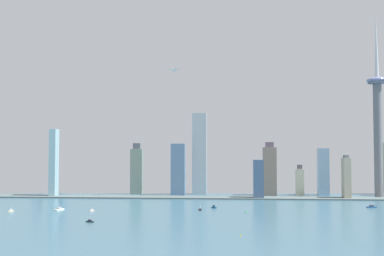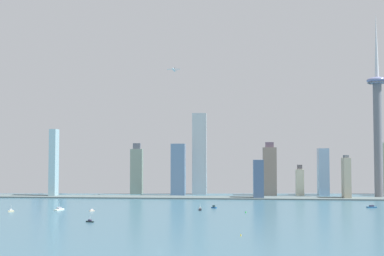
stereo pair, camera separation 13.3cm
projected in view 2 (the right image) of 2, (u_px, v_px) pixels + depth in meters
ground_plane at (160, 250)px, 418.65m from camera, size 6000.00×6000.00×0.00m
waterfront_pier at (199, 197)px, 897.83m from camera, size 922.11×49.67×2.29m
observation_tower at (378, 115)px, 908.91m from camera, size 36.48×36.48×338.75m
skyscraper_0 at (323, 172)px, 962.28m from camera, size 19.73×23.62×89.46m
skyscraper_1 at (37, 170)px, 1039.39m from camera, size 12.42×27.44×93.73m
skyscraper_2 at (258, 179)px, 887.08m from camera, size 18.12×23.24×68.67m
skyscraper_3 at (346, 178)px, 882.07m from camera, size 12.06×24.77×76.88m
skyscraper_4 at (54, 163)px, 929.03m from camera, size 12.38×20.47×124.69m
skyscraper_6 at (137, 170)px, 992.74m from camera, size 23.59×14.84×99.90m
skyscraper_7 at (200, 154)px, 990.04m from camera, size 27.62×24.35×158.69m
skyscraper_8 at (300, 181)px, 956.12m from camera, size 14.49×14.48×58.16m
skyscraper_9 at (270, 170)px, 959.08m from camera, size 24.91×24.61×101.22m
skyscraper_10 at (59, 166)px, 1032.08m from camera, size 27.58×25.07×109.69m
skyscraper_12 at (178, 170)px, 954.02m from camera, size 26.36×24.31×98.16m
boat_0 at (200, 209)px, 709.07m from camera, size 4.56×14.25×9.01m
boat_1 at (90, 221)px, 584.57m from camera, size 10.22×6.04×7.02m
boat_2 at (372, 207)px, 739.14m from camera, size 15.23×8.01×4.06m
boat_3 at (11, 211)px, 686.61m from camera, size 7.43×6.34×9.63m
boat_4 at (92, 210)px, 694.72m from camera, size 6.85×5.80×3.20m
boat_5 at (59, 209)px, 707.84m from camera, size 10.35×17.20×9.23m
boat_6 at (214, 207)px, 734.33m from camera, size 8.59×6.76×4.40m
channel_buoy_0 at (246, 212)px, 677.16m from camera, size 1.99×1.99×2.80m
channel_buoy_1 at (241, 235)px, 488.37m from camera, size 1.36×1.36×2.29m
airplane at (174, 70)px, 952.34m from camera, size 25.19×28.65×7.96m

